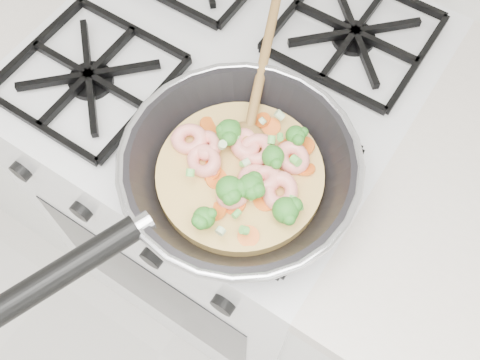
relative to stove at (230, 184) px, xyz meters
The scene contains 2 objects.
stove is the anchor object (origin of this frame).
skillet 0.55m from the stove, 51.59° to the right, with size 0.32×0.62×0.10m.
Camera 1 is at (0.33, 1.24, 1.58)m, focal length 40.35 mm.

